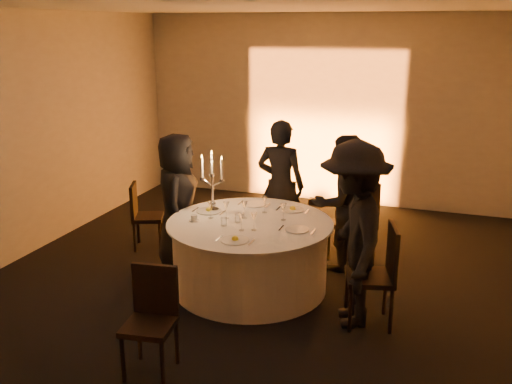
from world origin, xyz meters
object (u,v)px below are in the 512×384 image
(banquet_table, at_px, (250,255))
(chair_left, at_px, (142,212))
(chair_right, at_px, (379,269))
(guest_left, at_px, (178,200))
(chair_back_left, at_px, (284,206))
(chair_back_right, at_px, (356,220))
(guest_back_right, at_px, (342,203))
(chair_front, at_px, (152,314))
(guest_back_left, at_px, (280,186))
(guest_right, at_px, (354,235))
(candelabra, at_px, (212,190))
(coffee_cup, at_px, (194,218))

(banquet_table, distance_m, chair_left, 1.84)
(banquet_table, distance_m, chair_right, 1.49)
(guest_left, bearing_deg, chair_right, -123.93)
(chair_left, relative_size, chair_right, 0.85)
(chair_right, bearing_deg, banquet_table, -119.11)
(chair_back_left, bearing_deg, chair_back_right, 153.62)
(banquet_table, bearing_deg, guest_back_right, 46.62)
(chair_back_left, height_order, chair_front, chair_front)
(banquet_table, xyz_separation_m, guest_back_left, (-0.02, 1.21, 0.46))
(guest_right, bearing_deg, guest_back_left, -161.05)
(chair_front, xyz_separation_m, guest_back_right, (1.08, 2.61, 0.30))
(chair_left, distance_m, chair_front, 2.81)
(candelabra, bearing_deg, banquet_table, -23.36)
(chair_back_right, height_order, guest_back_right, guest_back_right)
(chair_left, height_order, guest_right, guest_right)
(chair_back_right, xyz_separation_m, chair_front, (-1.24, -2.69, -0.08))
(guest_back_left, bearing_deg, coffee_cup, 68.93)
(chair_front, distance_m, guest_back_left, 2.97)
(candelabra, bearing_deg, chair_back_left, 70.21)
(chair_left, distance_m, chair_back_right, 2.73)
(chair_left, xyz_separation_m, chair_front, (1.47, -2.39, 0.03))
(chair_left, xyz_separation_m, guest_left, (0.68, -0.32, 0.33))
(chair_back_right, distance_m, coffee_cup, 1.95)
(guest_back_right, distance_m, coffee_cup, 1.76)
(candelabra, bearing_deg, coffee_cup, -97.08)
(chair_front, bearing_deg, candelabra, 90.92)
(guest_left, height_order, guest_back_left, guest_back_left)
(chair_left, height_order, coffee_cup, chair_left)
(coffee_cup, bearing_deg, guest_back_right, 36.45)
(guest_right, relative_size, candelabra, 2.56)
(chair_front, bearing_deg, chair_right, 31.90)
(chair_back_left, bearing_deg, guest_back_left, 99.63)
(chair_back_left, height_order, guest_back_right, guest_back_right)
(guest_back_left, xyz_separation_m, candelabra, (-0.51, -0.98, 0.17))
(chair_back_right, height_order, guest_left, guest_left)
(chair_front, bearing_deg, guest_back_right, 60.08)
(chair_front, relative_size, guest_back_left, 0.53)
(guest_back_right, bearing_deg, coffee_cup, -6.93)
(guest_back_left, distance_m, coffee_cup, 1.49)
(chair_left, distance_m, chair_right, 3.31)
(chair_back_right, bearing_deg, guest_back_left, -56.36)
(guest_left, bearing_deg, guest_right, -126.42)
(guest_right, distance_m, coffee_cup, 1.78)
(chair_right, bearing_deg, candelabra, -121.83)
(guest_back_right, height_order, coffee_cup, guest_back_right)
(guest_back_left, bearing_deg, chair_right, 134.07)
(banquet_table, bearing_deg, chair_back_right, 44.02)
(banquet_table, distance_m, guest_right, 1.35)
(banquet_table, xyz_separation_m, coffee_cup, (-0.58, -0.17, 0.42))
(guest_back_right, bearing_deg, chair_right, 72.67)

